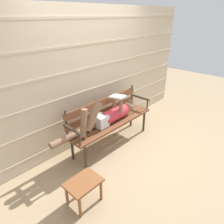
# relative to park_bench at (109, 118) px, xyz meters

# --- Properties ---
(ground_plane) EXTENTS (12.00, 12.00, 0.00)m
(ground_plane) POSITION_rel_park_bench_xyz_m (-0.00, -0.17, -0.51)
(ground_plane) COLOR tan
(house_siding) EXTENTS (5.33, 0.08, 2.31)m
(house_siding) POSITION_rel_park_bench_xyz_m (-0.00, 0.42, 0.65)
(house_siding) COLOR beige
(house_siding) RESTS_ON ground
(park_bench) EXTENTS (1.74, 0.43, 0.89)m
(park_bench) POSITION_rel_park_bench_xyz_m (0.00, 0.00, 0.00)
(park_bench) COLOR brown
(park_bench) RESTS_ON ground
(reclining_person) EXTENTS (1.74, 0.27, 0.52)m
(reclining_person) POSITION_rel_park_bench_xyz_m (-0.10, -0.07, 0.10)
(reclining_person) COLOR #B72D38
(footstool) EXTENTS (0.43, 0.32, 0.34)m
(footstool) POSITION_rel_park_bench_xyz_m (-1.19, -0.70, -0.23)
(footstool) COLOR brown
(footstool) RESTS_ON ground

